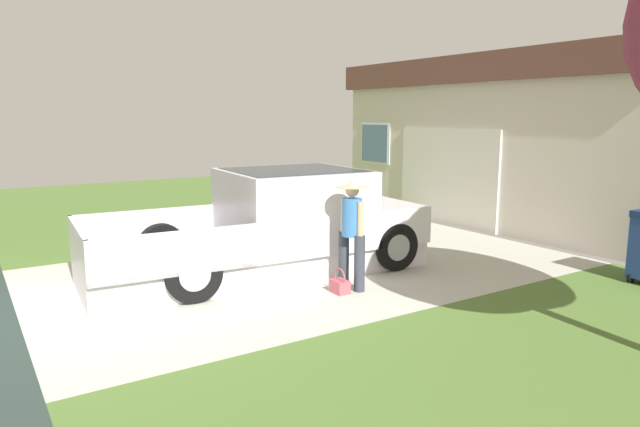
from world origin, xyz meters
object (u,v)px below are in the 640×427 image
object	(u,v)px
house_with_garage	(557,138)
pickup_truck	(285,225)
handbag	(340,285)
person_with_hat	(352,229)

from	to	relation	value
house_with_garage	pickup_truck	bearing A→B (deg)	-83.37
handbag	house_with_garage	size ratio (longest dim) A/B	0.04
pickup_truck	house_with_garage	distance (m)	8.73
handbag	house_with_garage	bearing A→B (deg)	106.51
pickup_truck	person_with_hat	world-z (taller)	pickup_truck
pickup_truck	house_with_garage	bearing A→B (deg)	100.55
pickup_truck	person_with_hat	size ratio (longest dim) A/B	3.40
handbag	house_with_garage	distance (m)	9.11
person_with_hat	pickup_truck	bearing A→B (deg)	3.94
pickup_truck	house_with_garage	size ratio (longest dim) A/B	0.62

